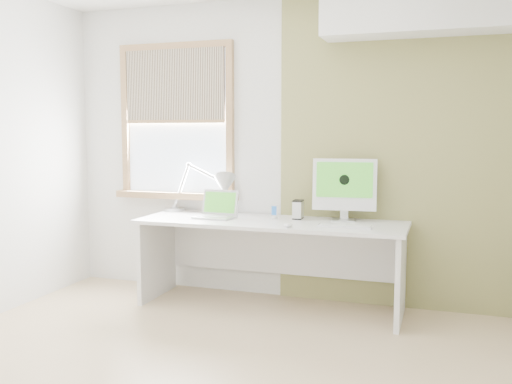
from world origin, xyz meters
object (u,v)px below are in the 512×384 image
at_px(external_drive, 298,210).
at_px(imac, 345,186).
at_px(desk, 272,243).
at_px(desk_lamp, 215,188).
at_px(laptop, 217,211).

relative_size(external_drive, imac, 0.30).
distance_m(desk, desk_lamp, 0.73).
distance_m(desk_lamp, imac, 1.14).
height_order(desk_lamp, imac, imac).
distance_m(desk_lamp, laptop, 0.26).
relative_size(desk, desk_lamp, 2.80).
xyz_separation_m(laptop, external_drive, (0.68, 0.14, 0.02)).
xyz_separation_m(desk, imac, (0.57, 0.15, 0.48)).
xyz_separation_m(laptop, imac, (1.06, 0.18, 0.23)).
height_order(desk, imac, imac).
relative_size(desk_lamp, external_drive, 4.95).
bearing_deg(laptop, desk, 3.97).
distance_m(desk, external_drive, 0.35).
bearing_deg(external_drive, desk, -150.46).
relative_size(desk, laptop, 6.50).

